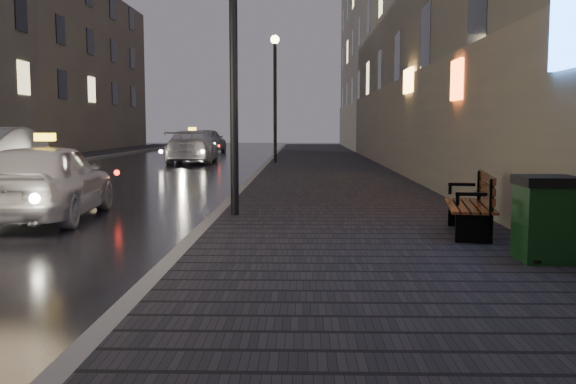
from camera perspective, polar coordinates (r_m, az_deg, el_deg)
name	(u,v)px	position (r m, az deg, el deg)	size (l,w,h in m)	color
sidewalk	(325,166)	(26.07, 3.27, 2.34)	(4.60, 58.00, 0.15)	black
curb	(266,166)	(26.11, -2.01, 2.35)	(0.20, 58.00, 0.15)	slate
sidewalk_far	(18,165)	(28.58, -22.90, 2.19)	(2.40, 58.00, 0.15)	black
curb_far	(49,165)	(28.07, -20.47, 2.23)	(0.20, 58.00, 0.15)	slate
building_near	(393,20)	(30.67, 9.28, 14.84)	(1.80, 50.00, 13.00)	#605B54
building_far_c	(62,70)	(47.17, -19.48, 10.19)	(6.00, 22.00, 11.00)	#6B6051
lamp_near	(233,18)	(11.22, -4.89, 15.12)	(0.36, 0.36, 5.28)	black
lamp_far	(275,83)	(27.10, -1.16, 9.70)	(0.36, 0.36, 5.28)	black
bench	(474,204)	(9.45, 16.21, -1.00)	(0.85, 1.79, 0.88)	black
trash_bin	(546,218)	(7.86, 21.94, -2.15)	(0.64, 0.64, 0.97)	black
taxi_near	(47,180)	(12.34, -20.67, 0.97)	(1.67, 4.16, 1.42)	silver
taxi_mid	(193,147)	(29.81, -8.48, 4.01)	(2.09, 5.13, 1.49)	silver
car_far	(207,140)	(40.95, -7.25, 4.57)	(1.84, 4.58, 1.56)	#9FA0A7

